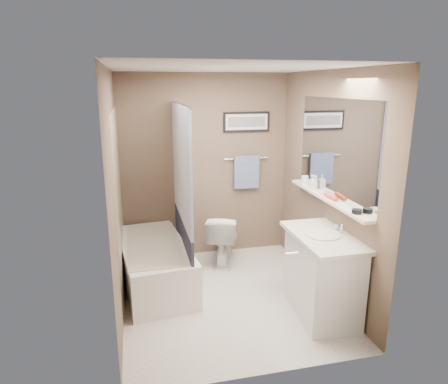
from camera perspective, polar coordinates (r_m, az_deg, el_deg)
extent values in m
plane|color=beige|center=(4.52, 0.44, -14.73)|extent=(2.50, 2.50, 0.00)
cube|color=silver|center=(3.93, 0.51, 17.04)|extent=(2.20, 2.50, 0.04)
cube|color=brown|center=(5.23, -2.66, 3.52)|extent=(2.20, 0.04, 2.40)
cube|color=brown|center=(2.93, 6.10, -5.88)|extent=(2.20, 0.04, 2.40)
cube|color=brown|center=(3.96, -14.92, -0.76)|extent=(0.04, 2.50, 2.40)
cube|color=brown|center=(4.43, 14.20, 0.95)|extent=(0.04, 2.50, 2.40)
cube|color=beige|center=(4.49, -14.74, -1.53)|extent=(0.02, 1.55, 2.00)
cylinder|color=silver|center=(4.35, -6.33, 12.41)|extent=(0.02, 1.55, 0.02)
cube|color=white|center=(4.43, -6.09, 3.97)|extent=(0.03, 1.45, 1.28)
cube|color=#232641|center=(4.65, -5.81, -5.99)|extent=(0.03, 1.45, 0.36)
cube|color=silver|center=(4.22, 15.60, 6.00)|extent=(0.02, 1.60, 1.00)
cube|color=silver|center=(4.30, 14.48, -0.85)|extent=(0.12, 1.60, 0.03)
cylinder|color=silver|center=(5.32, 3.21, 4.81)|extent=(0.60, 0.02, 0.02)
cube|color=#889CC6|center=(5.34, 3.24, 2.87)|extent=(0.34, 0.05, 0.44)
cube|color=black|center=(5.27, 3.23, 9.98)|extent=(0.62, 0.02, 0.26)
cube|color=white|center=(5.26, 3.28, 9.96)|extent=(0.56, 0.00, 0.20)
cube|color=#595959|center=(5.26, 3.28, 9.96)|extent=(0.50, 0.00, 0.13)
cube|color=silver|center=(3.21, 15.50, -8.32)|extent=(0.80, 0.02, 2.00)
cylinder|color=silver|center=(3.12, 9.63, -8.68)|extent=(0.10, 0.02, 0.02)
cube|color=white|center=(4.72, -9.93, -10.16)|extent=(0.88, 1.57, 0.50)
cube|color=beige|center=(4.62, -10.07, -7.35)|extent=(0.56, 1.36, 0.02)
imported|color=white|center=(5.19, -0.09, -6.60)|extent=(0.57, 0.74, 0.66)
cube|color=silver|center=(4.18, 13.79, -11.60)|extent=(0.57, 0.93, 0.80)
cube|color=beige|center=(4.01, 14.03, -6.24)|extent=(0.54, 0.96, 0.04)
cylinder|color=silver|center=(3.99, 13.93, -5.88)|extent=(0.34, 0.34, 0.01)
cylinder|color=silver|center=(4.07, 16.49, -5.03)|extent=(0.02, 0.02, 0.10)
sphere|color=silver|center=(4.16, 15.80, -4.84)|extent=(0.05, 0.05, 0.05)
cylinder|color=black|center=(3.82, 18.44, -2.64)|extent=(0.09, 0.09, 0.04)
cylinder|color=#CE441D|center=(4.22, 15.02, -0.67)|extent=(0.05, 0.22, 0.04)
cube|color=pink|center=(4.43, 13.60, -0.09)|extent=(0.04, 0.16, 0.01)
cylinder|color=white|center=(4.78, 11.48, 1.69)|extent=(0.08, 0.08, 0.10)
imported|color=#999999|center=(4.59, 12.55, 1.40)|extent=(0.07, 0.07, 0.15)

